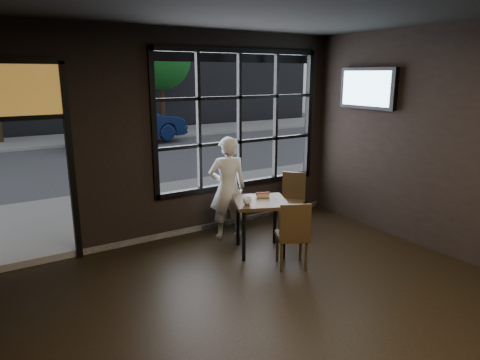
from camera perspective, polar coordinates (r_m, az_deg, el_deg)
floor at (r=4.42m, az=11.64°, el=-21.61°), size 6.00×7.00×0.02m
window_frame at (r=7.15m, az=-0.10°, el=8.03°), size 3.06×0.12×2.28m
stained_transom at (r=6.06m, az=-28.15°, el=10.56°), size 1.20×0.06×0.70m
street_asphalt at (r=26.78m, az=-26.63°, el=7.02°), size 60.00×41.00×0.04m
cafe_table at (r=6.24m, az=2.70°, el=-6.15°), size 0.96×0.96×0.79m
chair_near at (r=5.79m, az=6.94°, el=-7.12°), size 0.54×0.54×0.93m
chair_window at (r=7.24m, az=6.86°, el=-2.82°), size 0.56×0.56×0.92m
man at (r=6.65m, az=-1.66°, el=-1.09°), size 0.68×0.55×1.63m
hotdog at (r=6.27m, az=3.05°, el=-2.01°), size 0.21×0.16×0.06m
cup at (r=5.90m, az=0.96°, el=-2.83°), size 0.16×0.16×0.10m
tv at (r=7.36m, az=16.65°, el=11.64°), size 0.13×1.12×0.66m
navy_car at (r=16.23m, az=-14.51°, el=7.31°), size 4.33×2.15×1.37m
tree_right at (r=19.44m, az=-10.56°, el=15.54°), size 2.62×2.62×4.47m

